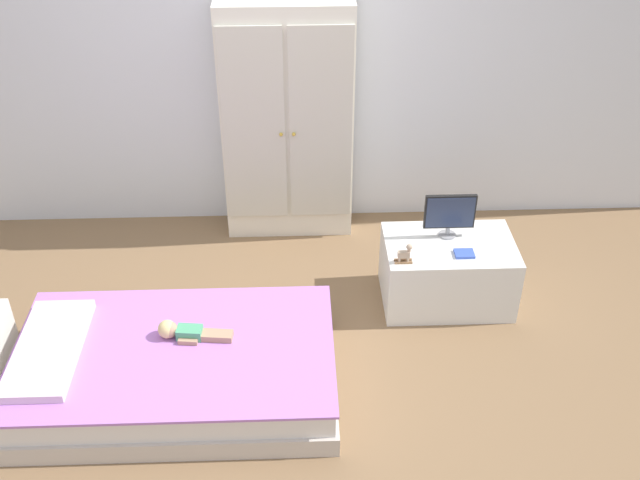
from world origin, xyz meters
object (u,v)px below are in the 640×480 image
bed (176,368)px  tv_stand (447,272)px  wardrobe (287,124)px  book_blue (464,254)px  rocking_horse_toy (405,254)px  tv_monitor (450,213)px  doll (181,331)px

bed → tv_stand: size_ratio=2.17×
wardrobe → book_blue: (1.00, -0.95, -0.38)m
bed → rocking_horse_toy: rocking_horse_toy is taller
bed → wardrobe: (0.60, 1.53, 0.66)m
bed → tv_monitor: size_ratio=5.54×
doll → wardrobe: wardrobe is taller
doll → book_blue: 1.65m
tv_stand → book_blue: 0.25m
tv_stand → tv_monitor: tv_monitor is taller
bed → book_blue: book_blue is taller
doll → tv_stand: bearing=21.6°
tv_stand → tv_monitor: size_ratio=2.55×
tv_monitor → book_blue: tv_monitor is taller
bed → wardrobe: 1.77m
bed → book_blue: size_ratio=14.97×
tv_stand → rocking_horse_toy: (-0.29, -0.17, 0.26)m
tv_monitor → bed: bearing=-153.2°
doll → bed: bearing=-109.8°
wardrobe → rocking_horse_toy: wardrobe is taller
rocking_horse_toy → tv_stand: bearing=30.2°
wardrobe → doll: bearing=-111.5°
bed → doll: size_ratio=4.23×
tv_stand → doll: bearing=-158.4°
wardrobe → tv_monitor: 1.23m
tv_stand → tv_monitor: (-0.00, 0.09, 0.36)m
tv_monitor → tv_stand: bearing=-86.7°
rocking_horse_toy → tv_monitor: bearing=41.6°
doll → book_blue: (1.57, 0.49, 0.11)m
wardrobe → tv_stand: 1.40m
book_blue → doll: bearing=-162.8°
rocking_horse_toy → book_blue: 0.36m
tv_stand → book_blue: (0.06, -0.11, 0.21)m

